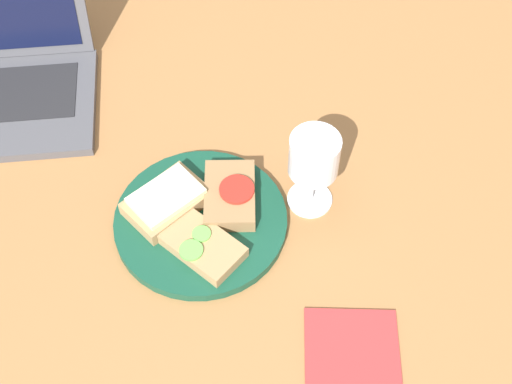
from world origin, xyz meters
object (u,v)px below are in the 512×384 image
at_px(sandwich_with_cheese, 167,201).
at_px(plate, 201,221).
at_px(napkin, 352,349).
at_px(wine_glass, 314,159).
at_px(sandwich_with_tomato, 230,195).
at_px(sandwich_with_cucumber, 203,246).

bearing_deg(sandwich_with_cheese, plate, -28.67).
bearing_deg(sandwich_with_cheese, napkin, -46.23).
relative_size(sandwich_with_cheese, wine_glass, 1.00).
height_order(sandwich_with_tomato, sandwich_with_cucumber, sandwich_with_tomato).
height_order(wine_glass, napkin, wine_glass).
relative_size(sandwich_with_cucumber, wine_glass, 0.91).
relative_size(sandwich_with_cheese, napkin, 1.13).
relative_size(plate, napkin, 2.05).
xyz_separation_m(wine_glass, napkin, (0.02, -0.24, -0.09)).
bearing_deg(sandwich_with_cucumber, napkin, -41.50).
relative_size(sandwich_with_tomato, sandwich_with_cucumber, 0.93).
distance_m(plate, napkin, 0.28).
bearing_deg(plate, napkin, -49.46).
bearing_deg(wine_glass, napkin, -85.34).
xyz_separation_m(sandwich_with_cheese, wine_glass, (0.21, 0.00, 0.07)).
bearing_deg(sandwich_with_cucumber, sandwich_with_tomato, 60.73).
bearing_deg(wine_glass, plate, -170.75).
bearing_deg(sandwich_with_tomato, napkin, -60.33).
bearing_deg(wine_glass, sandwich_with_cheese, -179.62).
height_order(sandwich_with_cucumber, napkin, sandwich_with_cucumber).
height_order(plate, sandwich_with_cheese, sandwich_with_cheese).
bearing_deg(sandwich_with_cucumber, wine_glass, 26.00).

